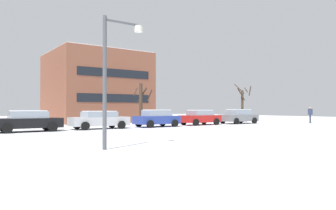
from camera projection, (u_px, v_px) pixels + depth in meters
name	position (u px, v px, depth m)	size (l,w,h in m)	color
street_lamp	(112.00, 67.00, 12.50)	(1.78, 0.36, 5.27)	#4C4F54
parked_car_black	(28.00, 121.00, 21.74)	(4.39, 2.02, 1.48)	black
parked_car_silver	(99.00, 120.00, 24.74)	(4.57, 2.02, 1.43)	silver
parked_car_blue	(157.00, 118.00, 27.54)	(3.90, 2.15, 1.52)	#283D93
parked_car_red	(200.00, 117.00, 30.76)	(4.07, 2.08, 1.48)	red
parked_car_gray	(239.00, 116.00, 33.57)	(4.33, 2.16, 1.54)	slate
pedestrian_crossing	(310.00, 114.00, 34.43)	(0.37, 0.41, 1.79)	#2D334C
tree_far_right	(141.00, 102.00, 30.68)	(2.05, 2.03, 4.07)	#423326
tree_far_left	(243.00, 103.00, 37.63)	(2.15, 1.92, 4.60)	#423326
building_far_right	(96.00, 88.00, 38.42)	(10.58, 10.61, 8.30)	brown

